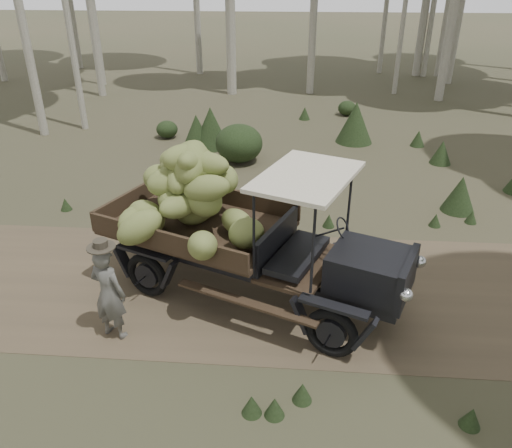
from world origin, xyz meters
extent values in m
plane|color=#473D2B|center=(0.00, 0.00, 0.00)|extent=(120.00, 120.00, 0.00)
cube|color=brown|center=(0.00, 0.00, 0.00)|extent=(70.00, 4.00, 0.01)
cube|color=black|center=(2.33, -0.93, 1.09)|extent=(1.40, 1.37, 0.60)
cube|color=black|center=(2.88, -1.16, 1.09)|extent=(0.52, 1.04, 0.67)
cube|color=black|center=(0.92, -0.35, 1.19)|extent=(0.66, 1.44, 0.60)
cube|color=#38281C|center=(-0.48, 0.24, 1.09)|extent=(3.56, 2.97, 0.09)
cube|color=#38281C|center=(-0.10, 1.14, 1.28)|extent=(2.83, 1.23, 0.35)
cube|color=#38281C|center=(-0.85, -0.67, 1.28)|extent=(2.83, 1.23, 0.35)
cube|color=#38281C|center=(-1.88, 0.82, 1.28)|extent=(0.81, 1.83, 0.35)
cube|color=beige|center=(1.36, -0.53, 2.41)|extent=(1.86, 2.18, 0.07)
cube|color=black|center=(0.73, 0.18, 0.67)|extent=(4.65, 2.02, 0.20)
cube|color=black|center=(0.42, -0.58, 0.67)|extent=(4.65, 2.02, 0.20)
torus|color=black|center=(2.46, -0.05, 0.41)|extent=(0.82, 0.45, 0.82)
torus|color=black|center=(1.79, -1.65, 0.41)|extent=(0.82, 0.45, 0.82)
torus|color=black|center=(-0.65, 1.25, 0.41)|extent=(0.82, 0.45, 0.82)
torus|color=black|center=(-1.31, -0.36, 0.41)|extent=(0.82, 0.45, 0.82)
sphere|color=beige|center=(3.15, -0.74, 1.14)|extent=(0.20, 0.20, 0.20)
sphere|color=beige|center=(2.77, -1.65, 1.14)|extent=(0.20, 0.20, 0.20)
ellipsoid|color=olive|center=(-1.30, -0.07, 1.40)|extent=(0.98, 0.81, 0.77)
ellipsoid|color=olive|center=(-1.26, 0.91, 1.70)|extent=(0.83, 0.65, 0.63)
ellipsoid|color=olive|center=(-0.84, 0.75, 2.06)|extent=(1.02, 0.78, 0.65)
ellipsoid|color=olive|center=(-0.63, 0.17, 2.38)|extent=(0.93, 0.89, 0.55)
ellipsoid|color=olive|center=(-1.42, -0.10, 1.35)|extent=(0.90, 1.00, 0.56)
ellipsoid|color=olive|center=(-0.21, 0.79, 1.73)|extent=(0.87, 0.70, 0.52)
ellipsoid|color=olive|center=(-0.85, 0.51, 2.01)|extent=(0.95, 0.98, 0.68)
ellipsoid|color=olive|center=(-0.52, 0.15, 2.33)|extent=(0.61, 1.08, 0.85)
ellipsoid|color=olive|center=(-1.11, 1.18, 1.41)|extent=(0.61, 0.99, 0.46)
ellipsoid|color=olive|center=(-0.37, 0.84, 1.77)|extent=(0.57, 0.86, 0.59)
ellipsoid|color=olive|center=(-0.90, 0.11, 1.99)|extent=(0.94, 0.84, 0.56)
ellipsoid|color=olive|center=(-0.38, 0.28, 2.26)|extent=(0.91, 1.00, 0.65)
ellipsoid|color=olive|center=(0.25, -0.12, 1.39)|extent=(0.80, 0.84, 0.47)
ellipsoid|color=olive|center=(-0.86, 0.18, 1.67)|extent=(0.57, 1.02, 0.68)
ellipsoid|color=olive|center=(-0.01, 0.26, 2.00)|extent=(0.69, 0.80, 0.48)
ellipsoid|color=olive|center=(-0.25, 0.12, 2.31)|extent=(0.90, 0.66, 0.43)
ellipsoid|color=olive|center=(-0.53, 0.31, 1.40)|extent=(0.99, 0.89, 0.72)
ellipsoid|color=olive|center=(-0.37, 0.74, 1.70)|extent=(0.66, 0.83, 0.49)
ellipsoid|color=olive|center=(-0.71, 0.13, 2.09)|extent=(0.47, 0.94, 0.65)
ellipsoid|color=olive|center=(-0.60, 0.30, 2.36)|extent=(0.78, 1.03, 0.58)
ellipsoid|color=olive|center=(0.45, -0.56, 1.43)|extent=(0.85, 0.95, 0.68)
ellipsoid|color=olive|center=(-0.70, -0.17, 1.68)|extent=(0.80, 0.82, 0.44)
ellipsoid|color=olive|center=(-0.42, 0.43, 2.08)|extent=(0.76, 0.85, 0.42)
ellipsoid|color=olive|center=(-0.52, 0.12, 2.32)|extent=(0.43, 1.01, 0.72)
ellipsoid|color=olive|center=(-0.48, 0.70, 1.32)|extent=(0.59, 0.85, 0.75)
ellipsoid|color=olive|center=(-0.30, -0.07, 1.75)|extent=(0.92, 0.87, 0.64)
ellipsoid|color=olive|center=(-0.22, -0.21, 2.02)|extent=(0.99, 0.65, 0.63)
ellipsoid|color=olive|center=(-0.66, 0.37, 2.31)|extent=(1.07, 0.69, 0.79)
ellipsoid|color=olive|center=(-1.28, -0.55, 1.45)|extent=(1.04, 0.74, 0.82)
ellipsoid|color=olive|center=(-0.17, -1.01, 1.43)|extent=(0.64, 0.96, 0.76)
imported|color=#55544E|center=(-1.56, -1.45, 0.79)|extent=(0.66, 0.54, 1.57)
cylinder|color=#363026|center=(-1.56, -1.45, 1.59)|extent=(0.53, 0.53, 0.02)
cylinder|color=#363026|center=(-1.56, -1.45, 1.64)|extent=(0.27, 0.27, 0.13)
ellipsoid|color=#233319|center=(-0.44, 6.46, 0.57)|extent=(1.38, 1.38, 1.11)
cone|color=#233319|center=(3.12, 8.60, 0.66)|extent=(1.19, 1.19, 1.32)
cone|color=#233319|center=(1.52, 11.19, 0.23)|extent=(0.42, 0.42, 0.47)
cone|color=#233319|center=(5.46, 6.77, 0.34)|extent=(0.62, 0.62, 0.69)
ellipsoid|color=#233319|center=(3.16, 11.88, 0.28)|extent=(0.69, 0.69, 0.55)
cone|color=#233319|center=(5.12, 8.34, 0.26)|extent=(0.46, 0.46, 0.51)
cone|color=#233319|center=(-1.93, 7.70, 0.52)|extent=(0.94, 0.94, 1.05)
ellipsoid|color=#233319|center=(-3.11, 8.57, 0.29)|extent=(0.71, 0.71, 0.57)
cone|color=#233319|center=(-1.48, 7.75, 0.64)|extent=(1.16, 1.16, 1.29)
cone|color=#233319|center=(5.07, 3.56, 0.43)|extent=(0.78, 0.78, 0.87)
cone|color=#233319|center=(-0.90, 2.58, 0.15)|extent=(0.27, 0.27, 0.30)
cone|color=#233319|center=(-0.81, 2.35, 0.15)|extent=(0.27, 0.27, 0.30)
cone|color=#233319|center=(1.99, 2.51, 0.15)|extent=(0.27, 0.27, 0.30)
cone|color=#233319|center=(1.38, -2.57, 0.15)|extent=(0.27, 0.27, 0.30)
cone|color=#233319|center=(-0.04, 2.75, 0.15)|extent=(0.27, 0.27, 0.30)
cone|color=#233319|center=(0.72, -2.83, 0.15)|extent=(0.27, 0.27, 0.30)
cone|color=#233319|center=(4.36, 2.72, 0.15)|extent=(0.27, 0.27, 0.30)
cone|color=#233319|center=(0.35, 2.83, 0.15)|extent=(0.27, 0.27, 0.30)
cone|color=#233319|center=(1.02, -2.85, 0.15)|extent=(0.27, 0.27, 0.30)
cone|color=#233319|center=(5.21, 2.94, 0.15)|extent=(0.27, 0.27, 0.30)
cone|color=#233319|center=(3.49, -2.82, 0.15)|extent=(0.27, 0.27, 0.30)
cone|color=#233319|center=(-4.21, 2.88, 0.15)|extent=(0.27, 0.27, 0.30)
cone|color=#233319|center=(-2.03, 2.65, 0.15)|extent=(0.27, 0.27, 0.30)
camera|label=1|loc=(1.14, -7.45, 5.20)|focal=35.00mm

